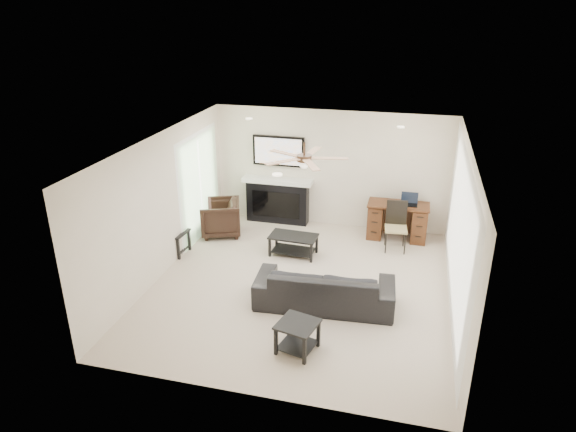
% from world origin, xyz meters
% --- Properties ---
extents(room_shell, '(5.50, 5.54, 2.52)m').
position_xyz_m(room_shell, '(0.19, 0.08, 1.68)').
color(room_shell, beige).
rests_on(room_shell, ground).
extents(sofa, '(2.26, 1.01, 0.64)m').
position_xyz_m(sofa, '(0.49, -0.50, 0.32)').
color(sofa, black).
rests_on(sofa, ground).
extents(armchair, '(1.03, 1.02, 0.74)m').
position_xyz_m(armchair, '(-2.11, 1.65, 0.37)').
color(armchair, black).
rests_on(armchair, ground).
extents(coffee_table, '(0.92, 0.55, 0.40)m').
position_xyz_m(coffee_table, '(-0.41, 1.10, 0.20)').
color(coffee_table, black).
rests_on(coffee_table, ground).
extents(end_table_near, '(0.63, 0.63, 0.45)m').
position_xyz_m(end_table_near, '(0.34, -1.75, 0.23)').
color(end_table_near, black).
rests_on(end_table_near, ground).
extents(end_table_left, '(0.54, 0.54, 0.45)m').
position_xyz_m(end_table_left, '(-2.66, 0.60, 0.23)').
color(end_table_left, black).
rests_on(end_table_left, ground).
extents(fireplace_unit, '(1.52, 0.34, 1.91)m').
position_xyz_m(fireplace_unit, '(-1.13, 2.58, 0.95)').
color(fireplace_unit, black).
rests_on(fireplace_unit, ground).
extents(desk, '(1.22, 0.56, 0.76)m').
position_xyz_m(desk, '(1.47, 2.35, 0.38)').
color(desk, '#381D0E').
rests_on(desk, ground).
extents(desk_chair, '(0.46, 0.48, 0.97)m').
position_xyz_m(desk_chair, '(1.47, 1.80, 0.48)').
color(desk_chair, black).
rests_on(desk_chair, ground).
extents(laptop, '(0.33, 0.24, 0.23)m').
position_xyz_m(laptop, '(1.67, 2.33, 0.88)').
color(laptop, black).
rests_on(laptop, desk).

